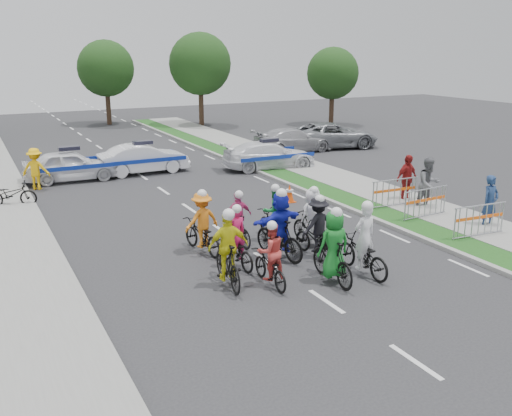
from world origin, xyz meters
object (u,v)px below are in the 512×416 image
tree_4 (106,68)px  spectator_0 (490,202)px  rider_5 (280,229)px  barrier_0 (479,222)px  cone_1 (293,163)px  tree_1 (200,64)px  rider_6 (236,246)px  spectator_2 (407,179)px  civilian_sedan (293,140)px  barrier_2 (394,194)px  police_car_0 (70,166)px  rider_9 (238,224)px  marshal_hiviz (36,169)px  rider_4 (317,233)px  civilian_suv (333,135)px  rider_7 (312,223)px  rider_0 (363,250)px  rider_8 (274,219)px  police_car_2 (269,155)px  cone_0 (289,193)px  parked_bike (11,194)px  rider_10 (202,228)px  rider_1 (333,253)px  rider_3 (228,257)px  spectator_1 (429,184)px  rider_2 (270,261)px  barrier_1 (425,204)px  police_car_1 (144,159)px  tree_2 (333,73)px

tree_4 → spectator_0: bearing=-81.2°
rider_5 → barrier_0: 6.43m
cone_1 → tree_1: tree_1 is taller
rider_6 → spectator_2: size_ratio=0.97×
civilian_sedan → barrier_2: (-2.72, -11.83, -0.11)m
police_car_0 → spectator_2: spectator_2 is taller
rider_9 → marshal_hiviz: marshal_hiviz is taller
rider_4 → civilian_suv: 18.39m
rider_7 → marshal_hiviz: (-6.40, 11.20, 0.15)m
rider_0 → rider_6: bearing=-38.3°
police_car_0 → rider_8: bearing=-156.8°
rider_0 → tree_1: 30.14m
police_car_2 → cone_0: size_ratio=6.53×
rider_5 → spectator_2: rider_5 is taller
rider_8 → cone_1: bearing=-123.3°
parked_bike → rider_10: bearing=-134.8°
rider_1 → spectator_2: (6.97, 5.16, 0.15)m
marshal_hiviz → cone_1: bearing=-160.6°
rider_4 → cone_1: size_ratio=2.69×
rider_3 → spectator_1: 9.89m
marshal_hiviz → barrier_2: 14.56m
rider_2 → barrier_0: bearing=-177.0°
rider_0 → cone_0: 7.39m
rider_0 → rider_1: bearing=3.2°
rider_4 → barrier_1: (5.29, 1.33, -0.16)m
rider_1 → rider_3: size_ratio=0.98×
rider_10 → cone_1: (8.24, 8.68, -0.40)m
tree_1 → rider_4: bearing=-105.5°
police_car_2 → tree_1: tree_1 is taller
tree_4 → rider_0: bearing=-92.1°
police_car_1 → barrier_0: 15.54m
rider_3 → tree_2: (19.66, 24.10, 3.06)m
rider_0 → spectator_2: rider_0 is taller
rider_2 → cone_0: rider_2 is taller
rider_9 → barrier_1: bearing=172.8°
cone_1 → police_car_1: bearing=158.3°
police_car_1 → barrier_2: (6.39, -10.25, -0.13)m
cone_1 → barrier_0: bearing=-91.1°
rider_8 → marshal_hiviz: size_ratio=1.03×
rider_2 → rider_8: size_ratio=0.95×
rider_7 → police_car_2: bearing=-117.0°
civilian_sedan → barrier_2: bearing=167.7°
police_car_0 → rider_9: bearing=-162.0°
marshal_hiviz → parked_bike: 2.71m
spectator_0 → marshal_hiviz: size_ratio=1.01×
rider_7 → barrier_1: 4.93m
rider_2 → police_car_2: size_ratio=0.37×
rider_1 → barrier_2: (5.92, 4.61, -0.21)m
rider_2 → police_car_0: rider_2 is taller
rider_2 → rider_6: rider_6 is taller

